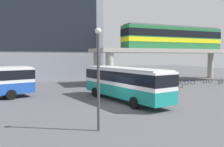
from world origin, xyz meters
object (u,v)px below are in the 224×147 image
(train, at_px, (173,38))
(bicycle_silver, at_px, (158,86))
(bicycle_red, at_px, (176,85))
(station_building, at_px, (24,29))
(bicycle_blue, at_px, (189,82))
(bicycle_green, at_px, (220,82))
(bus_main, at_px, (124,81))
(bicycle_brown, at_px, (208,81))

(train, relative_size, bicycle_silver, 10.61)
(train, relative_size, bicycle_red, 10.91)
(station_building, xyz_separation_m, bicycle_blue, (22.37, -19.90, -9.10))
(bicycle_red, distance_m, bicycle_green, 9.02)
(train, bearing_deg, bicycle_red, -124.27)
(bicycle_silver, bearing_deg, bus_main, -144.11)
(train, xyz_separation_m, bicycle_silver, (-7.55, -6.68, -7.03))
(bicycle_red, height_order, bicycle_blue, same)
(bicycle_red, relative_size, bicycle_brown, 0.94)
(bicycle_green, bearing_deg, station_building, 141.78)
(bicycle_silver, height_order, bicycle_brown, same)
(bicycle_green, height_order, bicycle_blue, same)
(station_building, xyz_separation_m, bicycle_green, (27.12, -21.36, -9.10))
(train, distance_m, bicycle_silver, 12.29)
(station_building, distance_m, bicycle_silver, 28.30)
(train, relative_size, bicycle_green, 10.80)
(train, height_order, bicycle_green, train)
(bus_main, relative_size, bicycle_brown, 6.32)
(bicycle_red, relative_size, bicycle_silver, 0.97)
(bicycle_red, xyz_separation_m, bicycle_blue, (4.24, 2.22, 0.00))
(bicycle_green, xyz_separation_m, bicycle_silver, (-11.97, -0.74, 0.00))
(station_building, xyz_separation_m, bus_main, (7.64, -27.53, -7.47))
(bicycle_red, bearing_deg, bicycle_brown, 17.09)
(train, relative_size, bicycle_brown, 10.20)
(station_building, height_order, bicycle_red, station_building)
(train, bearing_deg, bicycle_blue, -94.20)
(station_building, bearing_deg, train, -34.20)
(station_building, distance_m, bicycle_green, 35.70)
(bicycle_brown, bearing_deg, station_building, 143.27)
(bicycle_silver, bearing_deg, bicycle_green, 3.55)
(bicycle_silver, relative_size, bicycle_brown, 0.96)
(bicycle_green, distance_m, bicycle_blue, 4.97)
(bicycle_silver, bearing_deg, station_building, 124.43)
(bus_main, relative_size, bicycle_green, 6.69)
(bicycle_blue, bearing_deg, bus_main, -152.61)
(station_building, distance_m, bicycle_red, 30.02)
(bicycle_silver, distance_m, bicycle_blue, 7.54)
(station_building, xyz_separation_m, bicycle_silver, (15.15, -22.10, -9.10))
(bus_main, height_order, bicycle_silver, bus_main)
(train, bearing_deg, station_building, 145.80)
(bicycle_red, relative_size, bicycle_blue, 0.95)
(station_building, bearing_deg, bicycle_green, -38.22)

